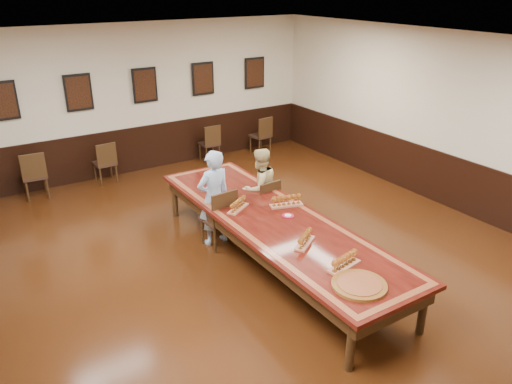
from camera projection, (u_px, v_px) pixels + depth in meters
floor at (274, 263)px, 7.64m from camera, size 8.00×10.00×0.02m
ceiling at (277, 46)px, 6.37m from camera, size 8.00×10.00×0.02m
wall_back at (145, 98)px, 10.88m from camera, size 8.00×0.02×3.20m
wall_right at (458, 124)px, 8.99m from camera, size 0.02×10.00×3.20m
chair_man at (218, 217)px, 7.97m from camera, size 0.50×0.54×1.00m
chair_woman at (263, 203)px, 8.56m from camera, size 0.46×0.50×0.90m
spare_chair_a at (34, 174)px, 9.76m from camera, size 0.48×0.52×0.96m
spare_chair_b at (105, 162)px, 10.52m from camera, size 0.44×0.47×0.89m
spare_chair_c at (209, 142)px, 11.80m from camera, size 0.42×0.45×0.88m
spare_chair_d at (260, 134)px, 12.33m from camera, size 0.48×0.51×0.92m
person_man at (214, 198)px, 7.93m from camera, size 0.61×0.42×1.59m
person_woman at (260, 188)px, 8.53m from camera, size 0.74×0.60×1.41m
pink_phone at (296, 203)px, 7.84m from camera, size 0.15×0.17×0.01m
wainscoting at (274, 234)px, 7.44m from camera, size 8.00×10.00×1.00m
conference_table at (274, 227)px, 7.39m from camera, size 1.40×5.00×0.76m
posters at (145, 85)px, 10.71m from camera, size 6.14×0.04×0.74m
flight_a at (238, 205)px, 7.60m from camera, size 0.46×0.35×0.17m
flight_b at (286, 201)px, 7.71m from camera, size 0.53×0.29×0.19m
flight_c at (305, 239)px, 6.61m from camera, size 0.46×0.37×0.17m
flight_d at (345, 262)px, 6.07m from camera, size 0.51×0.25×0.18m
red_plate_grp at (288, 216)px, 7.41m from camera, size 0.18×0.18×0.02m
carved_platter at (359, 285)px, 5.71m from camera, size 0.78×0.78×0.05m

